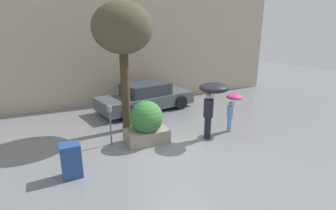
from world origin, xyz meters
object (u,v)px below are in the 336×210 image
(street_tree, at_px, (123,30))
(parking_meter, at_px, (110,117))
(person_child, at_px, (232,104))
(parked_car_near, at_px, (146,97))
(newspaper_box, at_px, (71,160))
(planter_box, at_px, (146,123))
(person_adult, at_px, (212,95))

(street_tree, height_order, parking_meter, street_tree)
(person_child, xyz_separation_m, street_tree, (-3.47, 1.77, 2.59))
(parked_car_near, xyz_separation_m, parking_meter, (-2.37, -3.16, 0.37))
(street_tree, distance_m, newspaper_box, 4.64)
(person_child, xyz_separation_m, parked_car_near, (-1.93, 3.88, -0.45))
(planter_box, distance_m, person_child, 3.23)
(street_tree, bearing_deg, person_child, -27.09)
(person_adult, xyz_separation_m, street_tree, (-2.40, 2.02, 2.08))
(planter_box, distance_m, person_adult, 2.37)
(person_adult, height_order, parking_meter, person_adult)
(newspaper_box, bearing_deg, planter_box, 25.35)
(person_child, height_order, parking_meter, person_child)
(person_child, bearing_deg, parking_meter, -148.98)
(planter_box, distance_m, newspaper_box, 2.77)
(parking_meter, bearing_deg, planter_box, -16.09)
(street_tree, bearing_deg, parked_car_near, 53.91)
(planter_box, bearing_deg, parking_meter, 163.91)
(person_child, relative_size, newspaper_box, 1.57)
(parked_car_near, height_order, street_tree, street_tree)
(planter_box, bearing_deg, street_tree, 101.78)
(planter_box, relative_size, newspaper_box, 1.59)
(person_adult, bearing_deg, person_child, 46.58)
(planter_box, height_order, person_adult, person_adult)
(planter_box, xyz_separation_m, newspaper_box, (-2.50, -1.18, -0.24))
(person_child, distance_m, parking_meter, 4.37)
(person_adult, xyz_separation_m, parking_meter, (-3.24, 0.97, -0.60))
(parking_meter, distance_m, newspaper_box, 2.10)
(parked_car_near, bearing_deg, parking_meter, 131.77)
(person_adult, xyz_separation_m, newspaper_box, (-4.61, -0.54, -1.10))
(planter_box, height_order, person_child, planter_box)
(person_adult, relative_size, parked_car_near, 0.42)
(person_adult, bearing_deg, newspaper_box, -139.69)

